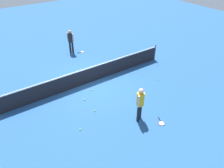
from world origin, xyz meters
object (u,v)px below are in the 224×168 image
object	(u,v)px
player_near_side	(140,102)
tennis_racket_near_player	(161,123)
tennis_ball_by_net	(84,100)
tennis_ball_stray_left	(157,79)
tennis_ball_baseline	(94,111)
tennis_ball_near_player	(92,90)
tennis_ball_midcourt	(80,130)
tennis_racket_far_player	(82,52)
player_far_side	(71,40)

from	to	relation	value
player_near_side	tennis_racket_near_player	size ratio (longest dim) A/B	2.83
tennis_ball_by_net	tennis_ball_stray_left	world-z (taller)	same
tennis_ball_by_net	tennis_ball_baseline	size ratio (longest dim) A/B	1.00
tennis_ball_baseline	tennis_ball_stray_left	xyz separation A→B (m)	(4.48, 0.31, 0.00)
tennis_ball_near_player	tennis_ball_baseline	world-z (taller)	same
tennis_ball_by_net	tennis_ball_midcourt	xyz separation A→B (m)	(-1.16, -1.75, 0.00)
tennis_racket_far_player	tennis_ball_by_net	size ratio (longest dim) A/B	8.87
player_near_side	tennis_ball_stray_left	xyz separation A→B (m)	(3.08, 1.93, -0.98)
tennis_racket_far_player	tennis_ball_stray_left	world-z (taller)	tennis_ball_stray_left
tennis_ball_midcourt	player_near_side	bearing A→B (deg)	-19.63
player_far_side	tennis_ball_stray_left	bearing A→B (deg)	-67.95
tennis_ball_baseline	tennis_ball_stray_left	bearing A→B (deg)	3.94
player_near_side	tennis_racket_far_player	xyz separation A→B (m)	(1.23, 7.82, -1.00)
tennis_racket_near_player	tennis_ball_baseline	bearing A→B (deg)	130.66
tennis_racket_near_player	tennis_ball_near_player	size ratio (longest dim) A/B	9.10
tennis_racket_near_player	tennis_ball_stray_left	xyz separation A→B (m)	(2.41, 2.71, 0.02)
tennis_ball_midcourt	tennis_ball_stray_left	xyz separation A→B (m)	(5.62, 1.02, 0.00)
tennis_ball_near_player	tennis_ball_stray_left	world-z (taller)	same
player_near_side	player_far_side	size ratio (longest dim) A/B	1.00
tennis_racket_near_player	tennis_racket_far_player	distance (m)	8.61
tennis_ball_baseline	tennis_ball_stray_left	world-z (taller)	same
tennis_ball_midcourt	tennis_racket_near_player	bearing A→B (deg)	-27.69
tennis_ball_by_net	player_far_side	bearing A→B (deg)	70.38
tennis_ball_stray_left	player_near_side	bearing A→B (deg)	-147.95
player_far_side	tennis_ball_near_player	world-z (taller)	player_far_side
player_near_side	tennis_racket_far_player	bearing A→B (deg)	81.04
player_near_side	tennis_ball_near_player	bearing A→B (deg)	100.82
tennis_ball_near_player	tennis_ball_baseline	distance (m)	1.77
tennis_ball_by_net	tennis_ball_stray_left	bearing A→B (deg)	-9.26
tennis_racket_far_player	tennis_ball_by_net	distance (m)	5.78
tennis_racket_near_player	tennis_ball_midcourt	size ratio (longest dim) A/B	9.10
tennis_racket_near_player	tennis_ball_near_player	world-z (taller)	tennis_ball_near_player
tennis_ball_baseline	player_far_side	bearing A→B (deg)	73.18
player_near_side	tennis_racket_near_player	bearing A→B (deg)	-49.27
tennis_racket_far_player	player_near_side	bearing A→B (deg)	-98.96
tennis_ball_by_net	tennis_ball_midcourt	distance (m)	2.10
tennis_racket_far_player	tennis_ball_midcourt	size ratio (longest dim) A/B	8.87
tennis_ball_near_player	player_near_side	bearing A→B (deg)	-79.18
tennis_ball_baseline	tennis_racket_near_player	bearing A→B (deg)	-49.34
tennis_ball_by_net	tennis_ball_baseline	xyz separation A→B (m)	(-0.02, -1.04, 0.00)
tennis_racket_far_player	tennis_ball_baseline	size ratio (longest dim) A/B	8.87
player_far_side	tennis_ball_stray_left	distance (m)	6.76
player_near_side	tennis_ball_by_net	xyz separation A→B (m)	(-1.38, 2.66, -0.98)
player_near_side	player_far_side	xyz separation A→B (m)	(0.57, 8.13, 0.00)
tennis_racket_near_player	tennis_racket_far_player	size ratio (longest dim) A/B	1.03
tennis_ball_near_player	tennis_ball_midcourt	bearing A→B (deg)	-129.89
player_near_side	tennis_racket_near_player	xyz separation A→B (m)	(0.67, -0.78, -1.00)
tennis_ball_midcourt	tennis_ball_baseline	xyz separation A→B (m)	(1.15, 0.72, 0.00)
player_near_side	tennis_ball_near_player	xyz separation A→B (m)	(-0.61, 3.21, -0.98)
tennis_racket_far_player	tennis_ball_midcourt	world-z (taller)	tennis_ball_midcourt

